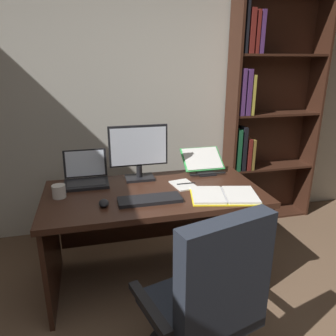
# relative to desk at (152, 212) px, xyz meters

# --- Properties ---
(wall_back) EXTENTS (5.27, 0.12, 2.88)m
(wall_back) POSITION_rel_desk_xyz_m (0.21, 0.92, 0.90)
(wall_back) COLOR beige
(wall_back) RESTS_ON ground
(desk) EXTENTS (1.54, 0.80, 0.74)m
(desk) POSITION_rel_desk_xyz_m (0.00, 0.00, 0.00)
(desk) COLOR #381E14
(desk) RESTS_ON ground
(bookshelf) EXTENTS (0.94, 0.27, 2.24)m
(bookshelf) POSITION_rel_desk_xyz_m (1.29, 0.72, 0.57)
(bookshelf) COLOR #381E14
(bookshelf) RESTS_ON ground
(office_chair) EXTENTS (0.69, 0.60, 0.99)m
(office_chair) POSITION_rel_desk_xyz_m (0.09, -0.95, -0.12)
(office_chair) COLOR black
(office_chair) RESTS_ON ground
(monitor) EXTENTS (0.45, 0.16, 0.43)m
(monitor) POSITION_rel_desk_xyz_m (-0.06, 0.20, 0.41)
(monitor) COLOR black
(monitor) RESTS_ON desk
(laptop) EXTENTS (0.33, 0.29, 0.23)m
(laptop) POSITION_rel_desk_xyz_m (-0.47, 0.20, 0.25)
(laptop) COLOR black
(laptop) RESTS_ON desk
(keyboard) EXTENTS (0.42, 0.15, 0.02)m
(keyboard) POSITION_rel_desk_xyz_m (-0.06, -0.25, 0.21)
(keyboard) COLOR black
(keyboard) RESTS_ON desk
(computer_mouse) EXTENTS (0.06, 0.10, 0.04)m
(computer_mouse) POSITION_rel_desk_xyz_m (-0.36, -0.25, 0.22)
(computer_mouse) COLOR black
(computer_mouse) RESTS_ON desk
(reading_stand_with_book) EXTENTS (0.34, 0.27, 0.17)m
(reading_stand_with_book) POSITION_rel_desk_xyz_m (0.49, 0.26, 0.29)
(reading_stand_with_book) COLOR black
(reading_stand_with_book) RESTS_ON desk
(open_binder) EXTENTS (0.51, 0.40, 0.02)m
(open_binder) POSITION_rel_desk_xyz_m (0.45, -0.30, 0.21)
(open_binder) COLOR yellow
(open_binder) RESTS_ON desk
(notepad) EXTENTS (0.19, 0.23, 0.01)m
(notepad) POSITION_rel_desk_xyz_m (0.24, -0.02, 0.21)
(notepad) COLOR silver
(notepad) RESTS_ON desk
(pen) EXTENTS (0.14, 0.01, 0.01)m
(pen) POSITION_rel_desk_xyz_m (0.26, -0.02, 0.22)
(pen) COLOR black
(pen) RESTS_ON notepad
(coffee_mug) EXTENTS (0.09, 0.09, 0.09)m
(coffee_mug) POSITION_rel_desk_xyz_m (-0.65, -0.04, 0.25)
(coffee_mug) COLOR silver
(coffee_mug) RESTS_ON desk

